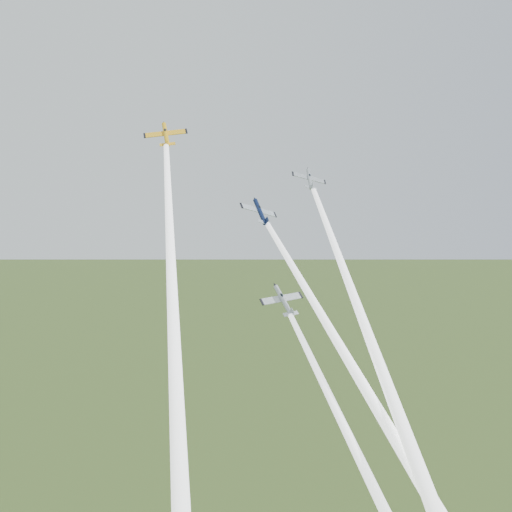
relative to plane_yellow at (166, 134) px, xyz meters
name	(u,v)px	position (x,y,z in m)	size (l,w,h in m)	color
plane_yellow	(166,134)	(0.00, 0.00, 0.00)	(7.89, 7.83, 1.24)	yellow
smoke_trail_yellow	(173,319)	(-1.94, -29.82, -27.81)	(2.39, 2.39, 75.25)	white
plane_navy	(260,212)	(16.90, -2.13, -13.87)	(8.10, 8.04, 1.27)	#0D183A
smoke_trail_navy	(361,381)	(26.80, -27.45, -39.17)	(2.39, 2.39, 67.89)	white
plane_silver_right	(310,179)	(28.28, 3.75, -7.71)	(7.23, 7.17, 1.13)	#A3AAB1
smoke_trail_silver_right	(371,342)	(29.69, -24.38, -33.92)	(2.39, 2.39, 70.55)	white
plane_silver_low	(283,300)	(19.10, -10.57, -29.15)	(8.31, 8.25, 1.30)	#ADB4BC
smoke_trail_silver_low	(383,507)	(26.52, -36.87, -54.58)	(2.39, 2.39, 68.27)	white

